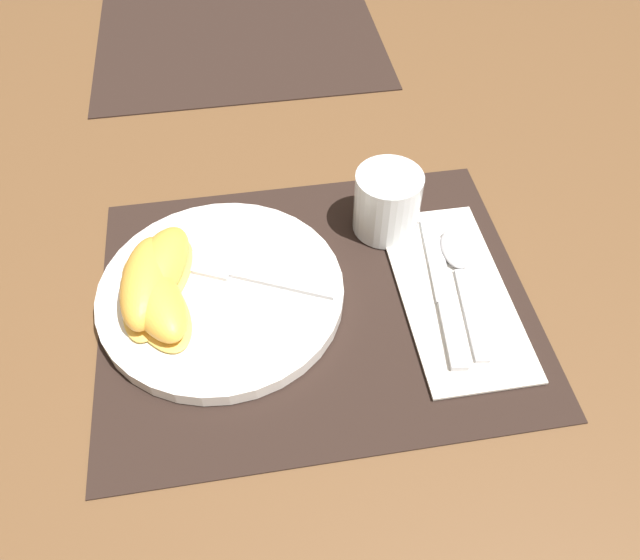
{
  "coord_description": "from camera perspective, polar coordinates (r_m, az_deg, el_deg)",
  "views": [
    {
      "loc": [
        -0.06,
        -0.4,
        0.52
      ],
      "look_at": [
        0.01,
        0.01,
        0.02
      ],
      "focal_mm": 35.0,
      "sensor_mm": 36.0,
      "label": 1
    }
  ],
  "objects": [
    {
      "name": "juice_glass",
      "position": [
        0.71,
        6.14,
        6.83
      ],
      "size": [
        0.07,
        0.07,
        0.08
      ],
      "color": "silver",
      "rests_on": "placemat"
    },
    {
      "name": "spoon",
      "position": [
        0.69,
        12.67,
        1.36
      ],
      "size": [
        0.04,
        0.18,
        0.01
      ],
      "color": "#BCBCC1",
      "rests_on": "napkin"
    },
    {
      "name": "citrus_wedge_2",
      "position": [
        0.64,
        -14.89,
        -1.51
      ],
      "size": [
        0.1,
        0.14,
        0.04
      ],
      "color": "#F7C656",
      "rests_on": "plate"
    },
    {
      "name": "ground_plane",
      "position": [
        0.66,
        -0.41,
        -1.96
      ],
      "size": [
        3.0,
        3.0,
        0.0
      ],
      "primitive_type": "plane",
      "color": "brown"
    },
    {
      "name": "napkin",
      "position": [
        0.67,
        12.09,
        -1.07
      ],
      "size": [
        0.11,
        0.24,
        0.0
      ],
      "color": "white",
      "rests_on": "placemat"
    },
    {
      "name": "plate",
      "position": [
        0.66,
        -9.0,
        -1.18
      ],
      "size": [
        0.26,
        0.26,
        0.02
      ],
      "color": "white",
      "rests_on": "placemat"
    },
    {
      "name": "placemat_far",
      "position": [
        1.07,
        -7.39,
        21.07
      ],
      "size": [
        0.45,
        0.36,
        0.0
      ],
      "color": "black",
      "rests_on": "ground_plane"
    },
    {
      "name": "placemat",
      "position": [
        0.66,
        -0.41,
        -1.85
      ],
      "size": [
        0.45,
        0.36,
        0.0
      ],
      "color": "black",
      "rests_on": "ground_plane"
    },
    {
      "name": "citrus_wedge_0",
      "position": [
        0.66,
        -14.48,
        0.94
      ],
      "size": [
        0.09,
        0.13,
        0.04
      ],
      "color": "#F7C656",
      "rests_on": "plate"
    },
    {
      "name": "knife",
      "position": [
        0.67,
        11.2,
        -1.07
      ],
      "size": [
        0.04,
        0.2,
        0.01
      ],
      "color": "#BCBCC1",
      "rests_on": "napkin"
    },
    {
      "name": "fork",
      "position": [
        0.66,
        -7.51,
        0.68
      ],
      "size": [
        0.17,
        0.1,
        0.0
      ],
      "color": "#BCBCC1",
      "rests_on": "plate"
    },
    {
      "name": "citrus_wedge_1",
      "position": [
        0.65,
        -15.55,
        -0.35
      ],
      "size": [
        0.07,
        0.13,
        0.04
      ],
      "color": "#F7C656",
      "rests_on": "plate"
    }
  ]
}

